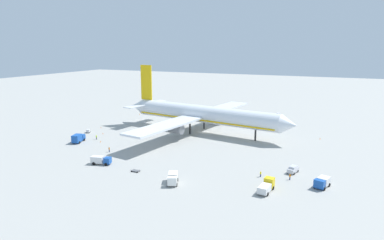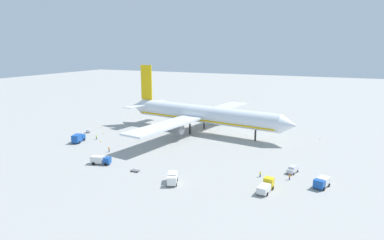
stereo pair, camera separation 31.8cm
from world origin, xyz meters
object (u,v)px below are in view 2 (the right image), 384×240
(airliner, at_px, (201,114))
(service_truck_4, at_px, (78,138))
(service_truck_2, at_px, (266,186))
(traffic_cone_3, at_px, (101,127))
(baggage_cart_1, at_px, (278,114))
(baggage_cart_2, at_px, (135,171))
(ground_worker_1, at_px, (96,137))
(traffic_cone_4, at_px, (140,114))
(service_van, at_px, (293,169))
(service_truck_1, at_px, (100,160))
(ground_worker_2, at_px, (109,149))
(ground_worker_3, at_px, (260,174))
(ground_worker_0, at_px, (290,177))
(baggage_cart_0, at_px, (88,131))
(traffic_cone_0, at_px, (101,141))
(traffic_cone_1, at_px, (320,139))
(service_truck_0, at_px, (322,182))
(service_truck_3, at_px, (172,178))
(traffic_cone_2, at_px, (103,133))

(airliner, height_order, service_truck_4, airliner)
(service_truck_2, xyz_separation_m, traffic_cone_3, (-80.42, 36.85, -1.11))
(baggage_cart_1, height_order, baggage_cart_2, baggage_cart_1)
(baggage_cart_1, height_order, ground_worker_1, ground_worker_1)
(baggage_cart_1, xyz_separation_m, traffic_cone_4, (-66.20, -26.67, -0.55))
(service_van, relative_size, traffic_cone_3, 8.02)
(airliner, bearing_deg, service_truck_4, -136.28)
(service_truck_1, distance_m, baggage_cart_1, 102.78)
(ground_worker_2, distance_m, ground_worker_3, 51.47)
(baggage_cart_1, relative_size, ground_worker_0, 1.97)
(baggage_cart_0, distance_m, baggage_cart_1, 93.62)
(traffic_cone_0, bearing_deg, baggage_cart_2, -35.12)
(ground_worker_3, height_order, traffic_cone_0, ground_worker_3)
(service_van, xyz_separation_m, traffic_cone_1, (3.95, 40.98, -0.76))
(service_truck_0, bearing_deg, service_truck_2, -145.57)
(service_truck_0, bearing_deg, ground_worker_0, 168.47)
(service_truck_0, distance_m, ground_worker_0, 8.32)
(baggage_cart_0, bearing_deg, airliner, 26.28)
(traffic_cone_3, bearing_deg, traffic_cone_0, -51.12)
(service_truck_3, xyz_separation_m, baggage_cart_2, (-13.58, 3.26, -1.23))
(service_truck_2, bearing_deg, ground_worker_3, 111.76)
(traffic_cone_0, bearing_deg, service_truck_4, -153.85)
(service_truck_2, xyz_separation_m, traffic_cone_0, (-65.64, 18.52, -1.11))
(airliner, height_order, service_truck_2, airliner)
(service_truck_2, bearing_deg, baggage_cart_1, 99.09)
(service_truck_1, xyz_separation_m, traffic_cone_0, (-16.02, 19.52, -1.11))
(service_truck_4, bearing_deg, baggage_cart_1, 54.56)
(service_truck_1, relative_size, traffic_cone_4, 11.47)
(traffic_cone_3, relative_size, traffic_cone_4, 1.00)
(baggage_cart_1, height_order, ground_worker_2, ground_worker_2)
(traffic_cone_2, bearing_deg, traffic_cone_0, -55.11)
(service_van, distance_m, traffic_cone_0, 69.65)
(service_truck_3, distance_m, baggage_cart_1, 101.31)
(service_truck_0, distance_m, baggage_cart_0, 93.84)
(service_truck_3, height_order, ground_worker_1, service_truck_3)
(service_truck_0, relative_size, service_truck_1, 0.89)
(baggage_cart_0, distance_m, traffic_cone_1, 92.16)
(service_van, bearing_deg, traffic_cone_2, 170.44)
(service_truck_2, relative_size, baggage_cart_1, 2.10)
(ground_worker_1, height_order, traffic_cone_2, ground_worker_1)
(service_truck_0, bearing_deg, service_truck_1, -171.42)
(service_truck_1, bearing_deg, service_truck_2, 1.15)
(baggage_cart_2, bearing_deg, service_van, 23.36)
(ground_worker_0, distance_m, ground_worker_1, 74.21)
(airliner, relative_size, service_truck_4, 11.63)
(service_truck_4, height_order, traffic_cone_2, service_truck_4)
(traffic_cone_3, bearing_deg, ground_worker_2, -46.63)
(traffic_cone_0, bearing_deg, ground_worker_1, 148.98)
(ground_worker_1, bearing_deg, traffic_cone_3, 124.45)
(airliner, relative_size, service_truck_1, 12.73)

